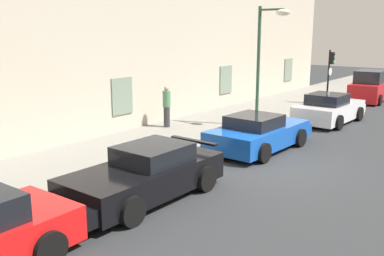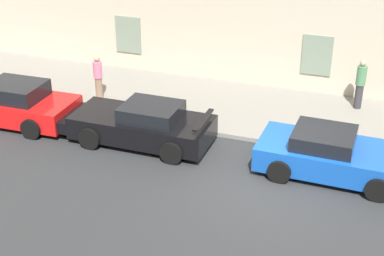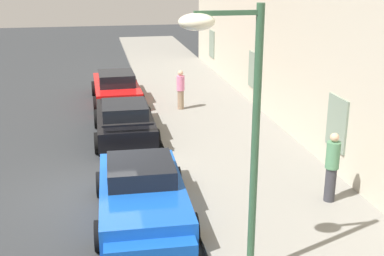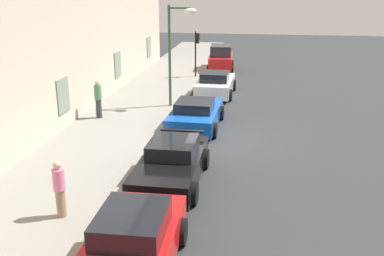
# 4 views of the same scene
# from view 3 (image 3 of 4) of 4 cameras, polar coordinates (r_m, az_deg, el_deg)

# --- Properties ---
(ground_plane) EXTENTS (80.00, 80.00, 0.00)m
(ground_plane) POSITION_cam_3_polar(r_m,az_deg,el_deg) (13.43, -11.32, -7.66)
(ground_plane) COLOR #2B2D30
(sidewalk) EXTENTS (60.00, 4.49, 0.14)m
(sidewalk) POSITION_cam_3_polar(r_m,az_deg,el_deg) (14.06, 7.62, -5.94)
(sidewalk) COLOR gray
(sidewalk) RESTS_ON ground
(sportscar_red_lead) EXTENTS (5.10, 2.18, 1.42)m
(sportscar_red_lead) POSITION_cam_3_polar(r_m,az_deg,el_deg) (22.36, -8.70, 4.57)
(sportscar_red_lead) COLOR red
(sportscar_red_lead) RESTS_ON ground
(sportscar_yellow_flank) EXTENTS (4.81, 2.12, 1.35)m
(sportscar_yellow_flank) POSITION_cam_3_polar(r_m,az_deg,el_deg) (17.61, -7.78, 0.90)
(sportscar_yellow_flank) COLOR black
(sportscar_yellow_flank) RESTS_ON ground
(sportscar_white_middle) EXTENTS (4.69, 2.30, 1.31)m
(sportscar_white_middle) POSITION_cam_3_polar(r_m,az_deg,el_deg) (11.82, -5.69, -7.94)
(sportscar_white_middle) COLOR #144CB2
(sportscar_white_middle) RESTS_ON ground
(street_lamp) EXTENTS (0.44, 1.42, 5.05)m
(street_lamp) POSITION_cam_3_polar(r_m,az_deg,el_deg) (8.37, 4.54, 3.73)
(street_lamp) COLOR #2D5138
(street_lamp) RESTS_ON sidewalk
(pedestrian_admiring) EXTENTS (0.46, 0.46, 1.62)m
(pedestrian_admiring) POSITION_cam_3_polar(r_m,az_deg,el_deg) (20.36, -1.31, 4.47)
(pedestrian_admiring) COLOR #8C7259
(pedestrian_admiring) RESTS_ON sidewalk
(pedestrian_strolling) EXTENTS (0.45, 0.45, 1.79)m
(pedestrian_strolling) POSITION_cam_3_polar(r_m,az_deg,el_deg) (12.72, 15.76, -4.26)
(pedestrian_strolling) COLOR #333338
(pedestrian_strolling) RESTS_ON sidewalk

